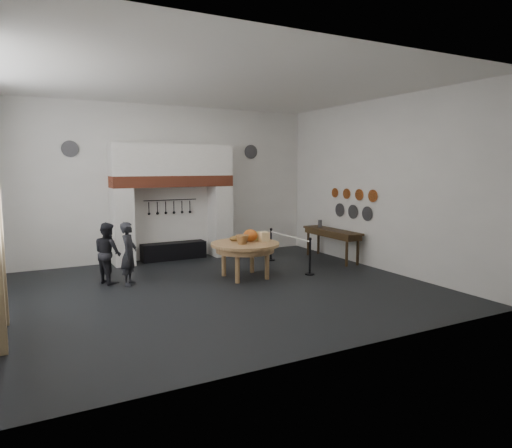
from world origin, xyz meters
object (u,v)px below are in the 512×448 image
visitor_near (129,254)px  visitor_far (108,253)px  iron_range (174,251)px  work_table (245,244)px  barrier_post_near (310,257)px  barrier_post_far (271,245)px  side_table (332,231)px

visitor_near → visitor_far: size_ratio=1.02×
iron_range → visitor_near: size_ratio=1.29×
work_table → barrier_post_near: (1.59, -0.49, -0.39)m
visitor_near → barrier_post_near: (4.28, -1.13, -0.29)m
work_table → visitor_far: bearing=161.4°
visitor_far → barrier_post_far: (4.68, 0.47, -0.27)m
work_table → barrier_post_far: bearing=43.4°
side_table → barrier_post_far: same height
work_table → barrier_post_far: size_ratio=1.87×
iron_range → barrier_post_far: bearing=-31.2°
iron_range → visitor_near: 3.01m
visitor_near → barrier_post_near: bearing=-76.8°
work_table → barrier_post_near: bearing=-17.3°
work_table → visitor_far: (-3.09, 1.04, -0.12)m
work_table → visitor_near: (-2.69, 0.64, -0.10)m
barrier_post_near → barrier_post_far: same height
visitor_far → barrier_post_near: size_ratio=1.60×
iron_range → work_table: bearing=-73.7°
visitor_near → barrier_post_far: (4.28, 0.87, -0.29)m
barrier_post_near → side_table: bearing=37.6°
work_table → visitor_near: visitor_near is taller
barrier_post_far → iron_range: bearing=148.8°
work_table → barrier_post_far: (1.59, 1.51, -0.39)m
visitor_far → work_table: bearing=-128.2°
barrier_post_far → side_table: bearing=-24.5°
work_table → visitor_far: size_ratio=1.17×
barrier_post_near → barrier_post_far: (0.00, 2.00, 0.00)m
side_table → work_table: bearing=-166.7°
visitor_near → visitor_far: 0.57m
barrier_post_near → visitor_near: bearing=165.2°
visitor_near → side_table: (5.91, 0.13, 0.13)m
side_table → visitor_near: bearing=-178.8°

